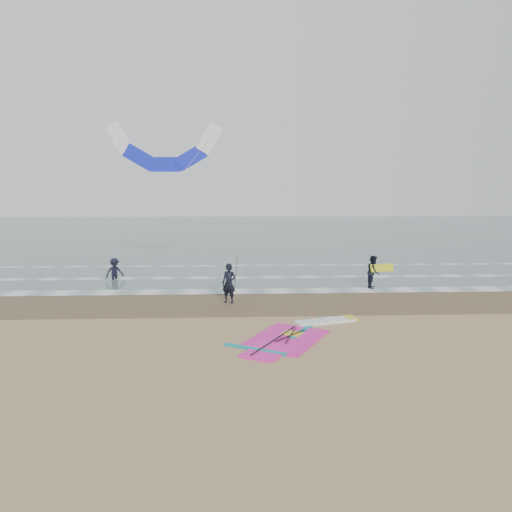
{
  "coord_description": "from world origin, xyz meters",
  "views": [
    {
      "loc": [
        -2.13,
        -13.76,
        4.71
      ],
      "look_at": [
        -1.28,
        5.0,
        2.2
      ],
      "focal_mm": 32.0,
      "sensor_mm": 36.0,
      "label": 1
    }
  ],
  "objects_px": {
    "person_standing": "(229,283)",
    "person_walking": "(373,272)",
    "windsurf_rig": "(298,334)",
    "surf_kite": "(165,151)",
    "person_wading": "(114,266)"
  },
  "relations": [
    {
      "from": "person_standing",
      "to": "person_walking",
      "type": "height_order",
      "value": "person_standing"
    },
    {
      "from": "person_standing",
      "to": "person_walking",
      "type": "relative_size",
      "value": 1.05
    },
    {
      "from": "windsurf_rig",
      "to": "person_walking",
      "type": "bearing_deg",
      "value": 57.3
    },
    {
      "from": "person_standing",
      "to": "person_walking",
      "type": "distance_m",
      "value": 7.86
    },
    {
      "from": "person_standing",
      "to": "surf_kite",
      "type": "height_order",
      "value": "surf_kite"
    },
    {
      "from": "windsurf_rig",
      "to": "person_walking",
      "type": "relative_size",
      "value": 3.0
    },
    {
      "from": "windsurf_rig",
      "to": "person_walking",
      "type": "height_order",
      "value": "person_walking"
    },
    {
      "from": "person_standing",
      "to": "person_wading",
      "type": "height_order",
      "value": "person_standing"
    },
    {
      "from": "person_standing",
      "to": "person_wading",
      "type": "distance_m",
      "value": 8.62
    },
    {
      "from": "windsurf_rig",
      "to": "person_standing",
      "type": "height_order",
      "value": "person_standing"
    },
    {
      "from": "windsurf_rig",
      "to": "surf_kite",
      "type": "xyz_separation_m",
      "value": [
        -6.25,
        12.76,
        7.25
      ]
    },
    {
      "from": "person_walking",
      "to": "person_wading",
      "type": "bearing_deg",
      "value": 103.16
    },
    {
      "from": "person_walking",
      "to": "person_wading",
      "type": "distance_m",
      "value": 14.04
    },
    {
      "from": "person_standing",
      "to": "person_walking",
      "type": "xyz_separation_m",
      "value": [
        7.31,
        2.9,
        -0.04
      ]
    },
    {
      "from": "windsurf_rig",
      "to": "person_wading",
      "type": "xyz_separation_m",
      "value": [
        -8.87,
        10.44,
        0.76
      ]
    }
  ]
}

